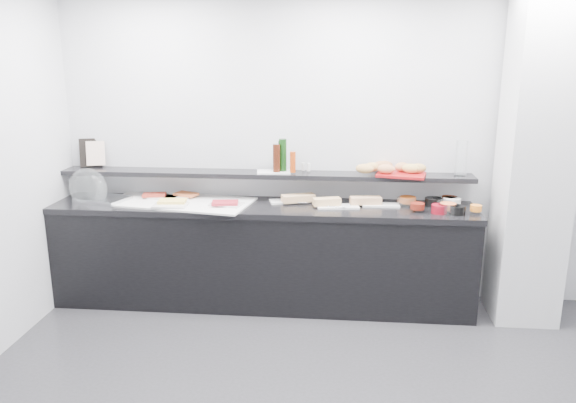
# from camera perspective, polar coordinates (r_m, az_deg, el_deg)

# --- Properties ---
(back_wall) EXTENTS (5.00, 0.02, 2.70)m
(back_wall) POSITION_cam_1_polar(r_m,az_deg,el_deg) (4.96, 5.81, 5.39)
(back_wall) COLOR silver
(back_wall) RESTS_ON ground
(column) EXTENTS (0.50, 0.50, 2.70)m
(column) POSITION_cam_1_polar(r_m,az_deg,el_deg) (4.86, 23.84, 4.04)
(column) COLOR silver
(column) RESTS_ON ground
(buffet_cabinet) EXTENTS (3.60, 0.60, 0.85)m
(buffet_cabinet) POSITION_cam_1_polar(r_m,az_deg,el_deg) (4.95, -2.62, -5.66)
(buffet_cabinet) COLOR black
(buffet_cabinet) RESTS_ON ground
(counter_top) EXTENTS (3.62, 0.62, 0.05)m
(counter_top) POSITION_cam_1_polar(r_m,az_deg,el_deg) (4.81, -2.68, -0.63)
(counter_top) COLOR black
(counter_top) RESTS_ON buffet_cabinet
(wall_shelf) EXTENTS (3.60, 0.25, 0.04)m
(wall_shelf) POSITION_cam_1_polar(r_m,az_deg,el_deg) (4.92, -2.43, 2.77)
(wall_shelf) COLOR black
(wall_shelf) RESTS_ON back_wall
(cloche_base) EXTENTS (0.50, 0.40, 0.04)m
(cloche_base) POSITION_cam_1_polar(r_m,az_deg,el_deg) (5.17, -18.29, 0.22)
(cloche_base) COLOR #BABEC1
(cloche_base) RESTS_ON counter_top
(cloche_dome) EXTENTS (0.44, 0.37, 0.34)m
(cloche_dome) POSITION_cam_1_polar(r_m,az_deg,el_deg) (5.18, -19.64, 1.34)
(cloche_dome) COLOR white
(cloche_dome) RESTS_ON cloche_base
(linen_runner) EXTENTS (1.31, 0.78, 0.01)m
(linen_runner) POSITION_cam_1_polar(r_m,az_deg,el_deg) (4.96, -10.91, -0.02)
(linen_runner) COLOR white
(linen_runner) RESTS_ON counter_top
(platter_meat_a) EXTENTS (0.29, 0.23, 0.01)m
(platter_meat_a) POSITION_cam_1_polar(r_m,az_deg,el_deg) (5.09, -12.60, 0.44)
(platter_meat_a) COLOR silver
(platter_meat_a) RESTS_ON linen_runner
(food_meat_a) EXTENTS (0.22, 0.16, 0.02)m
(food_meat_a) POSITION_cam_1_polar(r_m,az_deg,el_deg) (5.11, -13.43, 0.67)
(food_meat_a) COLOR maroon
(food_meat_a) RESTS_ON platter_meat_a
(platter_salmon) EXTENTS (0.30, 0.24, 0.01)m
(platter_salmon) POSITION_cam_1_polar(r_m,az_deg,el_deg) (5.07, -11.34, 0.45)
(platter_salmon) COLOR silver
(platter_salmon) RESTS_ON linen_runner
(food_salmon) EXTENTS (0.23, 0.19, 0.02)m
(food_salmon) POSITION_cam_1_polar(r_m,az_deg,el_deg) (5.08, -10.32, 0.74)
(food_salmon) COLOR #CE5A2A
(food_salmon) RESTS_ON platter_salmon
(platter_cheese) EXTENTS (0.28, 0.19, 0.01)m
(platter_cheese) POSITION_cam_1_polar(r_m,az_deg,el_deg) (4.79, -11.88, -0.39)
(platter_cheese) COLOR silver
(platter_cheese) RESTS_ON linen_runner
(food_cheese) EXTENTS (0.24, 0.17, 0.02)m
(food_cheese) POSITION_cam_1_polar(r_m,az_deg,el_deg) (4.86, -11.68, 0.03)
(food_cheese) COLOR #FFDD63
(food_cheese) RESTS_ON platter_cheese
(platter_meat_b) EXTENTS (0.29, 0.23, 0.01)m
(platter_meat_b) POSITION_cam_1_polar(r_m,az_deg,el_deg) (4.77, -6.28, -0.25)
(platter_meat_b) COLOR silver
(platter_meat_b) RESTS_ON linen_runner
(food_meat_b) EXTENTS (0.23, 0.17, 0.02)m
(food_meat_b) POSITION_cam_1_polar(r_m,az_deg,el_deg) (4.73, -6.42, -0.12)
(food_meat_b) COLOR maroon
(food_meat_b) RESTS_ON platter_meat_b
(sandwich_plate_left) EXTENTS (0.39, 0.25, 0.01)m
(sandwich_plate_left) POSITION_cam_1_polar(r_m,az_deg,el_deg) (4.90, 0.28, 0.06)
(sandwich_plate_left) COLOR white
(sandwich_plate_left) RESTS_ON counter_top
(sandwich_food_left) EXTENTS (0.30, 0.20, 0.06)m
(sandwich_food_left) POSITION_cam_1_polar(r_m,az_deg,el_deg) (4.84, 1.05, 0.35)
(sandwich_food_left) COLOR tan
(sandwich_food_left) RESTS_ON sandwich_plate_left
(tongs_left) EXTENTS (0.16, 0.02, 0.01)m
(tongs_left) POSITION_cam_1_polar(r_m,az_deg,el_deg) (4.80, 1.06, -0.11)
(tongs_left) COLOR silver
(tongs_left) RESTS_ON sandwich_plate_left
(sandwich_plate_mid) EXTENTS (0.36, 0.19, 0.01)m
(sandwich_plate_mid) POSITION_cam_1_polar(r_m,az_deg,el_deg) (4.73, 5.10, -0.52)
(sandwich_plate_mid) COLOR white
(sandwich_plate_mid) RESTS_ON counter_top
(sandwich_food_mid) EXTENTS (0.25, 0.15, 0.06)m
(sandwich_food_mid) POSITION_cam_1_polar(r_m,az_deg,el_deg) (4.74, 3.96, -0.01)
(sandwich_food_mid) COLOR tan
(sandwich_food_mid) RESTS_ON sandwich_plate_mid
(tongs_mid) EXTENTS (0.16, 0.04, 0.01)m
(tongs_mid) POSITION_cam_1_polar(r_m,az_deg,el_deg) (4.67, 4.90, -0.56)
(tongs_mid) COLOR silver
(tongs_mid) RESTS_ON sandwich_plate_mid
(sandwich_plate_right) EXTENTS (0.31, 0.14, 0.01)m
(sandwich_plate_right) POSITION_cam_1_polar(r_m,az_deg,el_deg) (4.83, 9.41, -0.35)
(sandwich_plate_right) COLOR white
(sandwich_plate_right) RESTS_ON counter_top
(sandwich_food_right) EXTENTS (0.27, 0.14, 0.06)m
(sandwich_food_right) POSITION_cam_1_polar(r_m,az_deg,el_deg) (4.81, 7.89, 0.12)
(sandwich_food_right) COLOR tan
(sandwich_food_right) RESTS_ON sandwich_plate_right
(tongs_right) EXTENTS (0.14, 0.08, 0.01)m
(tongs_right) POSITION_cam_1_polar(r_m,az_deg,el_deg) (4.78, 7.00, -0.27)
(tongs_right) COLOR #AEB0B5
(tongs_right) RESTS_ON sandwich_plate_right
(bowl_glass_fruit) EXTENTS (0.17, 0.17, 0.07)m
(bowl_glass_fruit) POSITION_cam_1_polar(r_m,az_deg,el_deg) (4.86, 11.94, -0.04)
(bowl_glass_fruit) COLOR white
(bowl_glass_fruit) RESTS_ON counter_top
(fill_glass_fruit) EXTENTS (0.16, 0.16, 0.05)m
(fill_glass_fruit) POSITION_cam_1_polar(r_m,az_deg,el_deg) (4.89, 12.07, 0.19)
(fill_glass_fruit) COLOR #C5551A
(fill_glass_fruit) RESTS_ON bowl_glass_fruit
(bowl_black_jam) EXTENTS (0.15, 0.15, 0.07)m
(bowl_black_jam) POSITION_cam_1_polar(r_m,az_deg,el_deg) (4.91, 14.54, -0.05)
(bowl_black_jam) COLOR black
(bowl_black_jam) RESTS_ON counter_top
(fill_black_jam) EXTENTS (0.17, 0.17, 0.05)m
(fill_black_jam) POSITION_cam_1_polar(r_m,az_deg,el_deg) (4.99, 16.09, 0.22)
(fill_black_jam) COLOR #541D0C
(fill_black_jam) RESTS_ON bowl_black_jam
(bowl_glass_cream) EXTENTS (0.22, 0.22, 0.07)m
(bowl_glass_cream) POSITION_cam_1_polar(r_m,az_deg,el_deg) (4.92, 15.47, -0.09)
(bowl_glass_cream) COLOR white
(bowl_glass_cream) RESTS_ON counter_top
(fill_glass_cream) EXTENTS (0.17, 0.17, 0.05)m
(fill_glass_cream) POSITION_cam_1_polar(r_m,az_deg,el_deg) (4.94, 16.32, 0.05)
(fill_glass_cream) COLOR white
(fill_glass_cream) RESTS_ON bowl_glass_cream
(bowl_red_jam) EXTENTS (0.13, 0.13, 0.07)m
(bowl_red_jam) POSITION_cam_1_polar(r_m,az_deg,el_deg) (4.70, 15.11, -0.74)
(bowl_red_jam) COLOR maroon
(bowl_red_jam) RESTS_ON counter_top
(fill_red_jam) EXTENTS (0.14, 0.14, 0.05)m
(fill_red_jam) POSITION_cam_1_polar(r_m,az_deg,el_deg) (4.70, 13.01, -0.46)
(fill_red_jam) COLOR #63180E
(fill_red_jam) RESTS_ON bowl_red_jam
(bowl_glass_salmon) EXTENTS (0.19, 0.19, 0.07)m
(bowl_glass_salmon) POSITION_cam_1_polar(r_m,az_deg,el_deg) (4.73, 16.01, -0.71)
(bowl_glass_salmon) COLOR silver
(bowl_glass_salmon) RESTS_ON counter_top
(fill_glass_salmon) EXTENTS (0.14, 0.14, 0.05)m
(fill_glass_salmon) POSITION_cam_1_polar(r_m,az_deg,el_deg) (4.76, 15.96, -0.45)
(fill_glass_salmon) COLOR orange
(fill_glass_salmon) RESTS_ON bowl_glass_salmon
(bowl_black_fruit) EXTENTS (0.16, 0.16, 0.07)m
(bowl_black_fruit) POSITION_cam_1_polar(r_m,az_deg,el_deg) (4.71, 16.86, -0.83)
(bowl_black_fruit) COLOR black
(bowl_black_fruit) RESTS_ON counter_top
(fill_black_fruit) EXTENTS (0.10, 0.10, 0.05)m
(fill_black_fruit) POSITION_cam_1_polar(r_m,az_deg,el_deg) (4.77, 18.55, -0.63)
(fill_black_fruit) COLOR orange
(fill_black_fruit) RESTS_ON bowl_black_fruit
(framed_print) EXTENTS (0.20, 0.13, 0.26)m
(framed_print) POSITION_cam_1_polar(r_m,az_deg,el_deg) (5.44, -19.42, 4.69)
(framed_print) COLOR black
(framed_print) RESTS_ON wall_shelf
(print_art) EXTENTS (0.17, 0.09, 0.22)m
(print_art) POSITION_cam_1_polar(r_m,az_deg,el_deg) (5.39, -18.97, 4.66)
(print_art) COLOR beige
(print_art) RESTS_ON framed_print
(condiment_tray) EXTENTS (0.31, 0.21, 0.01)m
(condiment_tray) POSITION_cam_1_polar(r_m,az_deg,el_deg) (4.89, -1.47, 3.02)
(condiment_tray) COLOR white
(condiment_tray) RESTS_ON wall_shelf
(bottle_green_a) EXTENTS (0.07, 0.07, 0.26)m
(bottle_green_a) POSITION_cam_1_polar(r_m,az_deg,el_deg) (4.90, -0.64, 4.66)
(bottle_green_a) COLOR #0E3310
(bottle_green_a) RESTS_ON condiment_tray
(bottle_brown) EXTENTS (0.08, 0.08, 0.24)m
(bottle_brown) POSITION_cam_1_polar(r_m,az_deg,el_deg) (4.85, -1.18, 4.43)
(bottle_brown) COLOR #39150A
(bottle_brown) RESTS_ON condiment_tray
(bottle_green_b) EXTENTS (0.09, 0.09, 0.28)m
(bottle_green_b) POSITION_cam_1_polar(r_m,az_deg,el_deg) (4.88, -0.53, 4.75)
(bottle_green_b) COLOR #0E350E
(bottle_green_b) RESTS_ON condiment_tray
(bottle_hot) EXTENTS (0.07, 0.07, 0.18)m
(bottle_hot) POSITION_cam_1_polar(r_m,az_deg,el_deg) (4.83, 0.50, 4.03)
(bottle_hot) COLOR #AF3A0C
(bottle_hot) RESTS_ON condiment_tray
(shaker_salt) EXTENTS (0.03, 0.03, 0.07)m
(shaker_salt) POSITION_cam_1_polar(r_m,az_deg,el_deg) (4.92, 1.56, 3.58)
(shaker_salt) COLOR silver
(shaker_salt) RESTS_ON condiment_tray
(shaker_pepper) EXTENTS (0.03, 0.03, 0.07)m
(shaker_pepper) POSITION_cam_1_polar(r_m,az_deg,el_deg) (4.90, 2.10, 3.52)
(shaker_pepper) COLOR white
(shaker_pepper) RESTS_ON condiment_tray
(bread_tray) EXTENTS (0.45, 0.36, 0.02)m
(bread_tray) POSITION_cam_1_polar(r_m,az_deg,el_deg) (4.86, 11.43, 2.71)
(bread_tray) COLOR maroon
(bread_tray) RESTS_ON wall_shelf
(bread_roll_nw) EXTENTS (0.16, 0.11, 0.08)m
(bread_roll_nw) POSITION_cam_1_polar(r_m,az_deg,el_deg) (4.96, 9.75, 3.63)
(bread_roll_nw) COLOR #AB6941
(bread_roll_nw) RESTS_ON bread_tray
(bread_roll_n) EXTENTS (0.15, 0.10, 0.08)m
(bread_roll_n) POSITION_cam_1_polar(r_m,az_deg,el_deg) (4.95, 9.49, 3.61)
(bread_roll_n) COLOR #AB6C41
(bread_roll_n) RESTS_ON bread_tray
(bread_roll_ne) EXTENTS (0.15, 0.12, 0.08)m
(bread_roll_ne) POSITION_cam_1_polar(r_m,az_deg,el_deg) (4.92, 11.50, 3.46)
(bread_roll_ne) COLOR #BB7847
(bread_roll_ne) RESTS_ON bread_tray
(bread_roll_sw) EXTENTS (0.18, 0.14, 0.08)m
(bread_roll_sw) POSITION_cam_1_polar(r_m,az_deg,el_deg) (4.79, 7.79, 3.32)
(bread_roll_sw) COLOR #BB8947
(bread_roll_sw) RESTS_ON bread_tray
(bread_roll_s) EXTENTS (0.16, 0.11, 0.08)m
(bread_roll_s) POSITION_cam_1_polar(r_m,az_deg,el_deg) (4.81, 9.95, 3.28)
(bread_roll_s) COLOR #C07849
(bread_roll_s) RESTS_ON bread_tray
(bread_roll_se) EXTENTS (0.15, 0.11, 0.08)m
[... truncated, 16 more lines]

